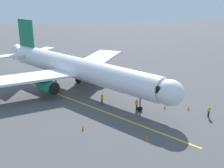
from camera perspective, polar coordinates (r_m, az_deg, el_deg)
name	(u,v)px	position (r m, az deg, el deg)	size (l,w,h in m)	color
ground_plane	(71,91)	(49.00, -8.67, -1.39)	(220.00, 220.00, 0.00)	#4C4C4F
apron_lead_in_line	(81,103)	(43.41, -6.46, -4.01)	(0.24, 40.00, 0.01)	yellow
airplane	(77,69)	(47.96, -7.47, 3.25)	(31.73, 34.37, 11.50)	white
ground_crew_marshaller	(209,111)	(40.54, 19.73, -5.42)	(0.47, 0.42, 1.71)	#23232D
ground_crew_wing_walker	(137,105)	(40.50, 5.23, -4.34)	(0.46, 0.46, 1.71)	#23232D
ground_crew_loader	(102,99)	(42.31, -2.12, -3.22)	(0.45, 0.34, 1.71)	#23232D
safety_cone_nose_left	(165,107)	(41.89, 11.08, -4.73)	(0.32, 0.32, 0.55)	#F2590F
safety_cone_nose_right	(189,108)	(42.30, 15.82, -4.88)	(0.32, 0.32, 0.55)	#F2590F
safety_cone_wing_port	(83,128)	(35.24, -6.15, -9.22)	(0.32, 0.32, 0.55)	#F2590F
safety_cone_wing_starboard	(147,138)	(33.21, 7.36, -11.16)	(0.32, 0.32, 0.55)	#F2590F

